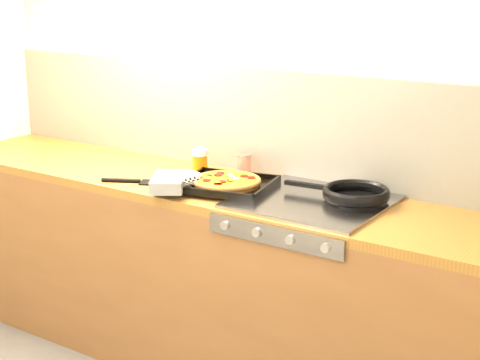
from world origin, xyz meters
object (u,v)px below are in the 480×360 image
Objects in this scene: pizza_on_tray at (211,182)px; juice_glass at (200,161)px; tomato_can at (243,165)px; frying_pan at (355,194)px.

pizza_on_tray is 4.15× the size of juice_glass.
juice_glass is (-0.21, 0.20, 0.02)m from pizza_on_tray.
juice_glass reaches higher than pizza_on_tray.
tomato_can is 0.21m from juice_glass.
frying_pan is at bearing -8.82° from tomato_can.
frying_pan is (0.60, 0.18, -0.00)m from pizza_on_tray.
juice_glass reaches higher than frying_pan.
tomato_can reaches higher than frying_pan.
frying_pan is 4.33× the size of tomato_can.
tomato_can is at bearing 171.18° from frying_pan.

